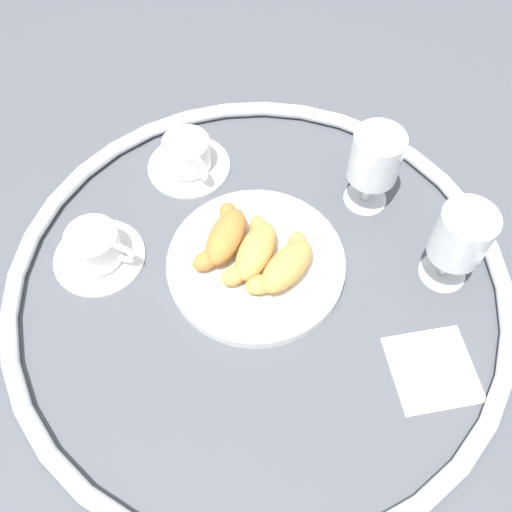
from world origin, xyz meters
The scene contains 11 objects.
ground_plane centered at (0.00, 0.00, 0.00)m, with size 2.20×2.20×0.00m, color #4C4F56.
table_chrome_rim centered at (0.00, 0.00, 0.01)m, with size 0.72×0.72×0.02m, color silver.
pastry_plate centered at (0.03, 0.02, 0.01)m, with size 0.26×0.26×0.02m.
croissant_large centered at (0.02, -0.03, 0.04)m, with size 0.13×0.09×0.04m.
croissant_small centered at (0.03, 0.02, 0.04)m, with size 0.14×0.06×0.04m.
croissant_extra centered at (0.03, 0.07, 0.04)m, with size 0.14×0.07×0.04m.
coffee_cup_near centered at (-0.05, 0.23, 0.03)m, with size 0.14×0.14×0.06m.
coffee_cup_far centered at (0.16, 0.20, 0.03)m, with size 0.14×0.14×0.06m.
juice_glass_left centered at (0.13, -0.24, 0.09)m, with size 0.08×0.08×0.14m.
juice_glass_right centered at (0.21, -0.09, 0.09)m, with size 0.08×0.08×0.14m.
folded_napkin centered at (-0.02, -0.26, 0.00)m, with size 0.11×0.11×0.01m, color silver.
Camera 1 is at (-0.37, -0.16, 0.72)m, focal length 39.82 mm.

